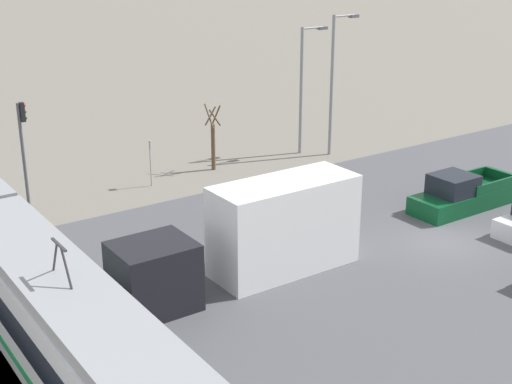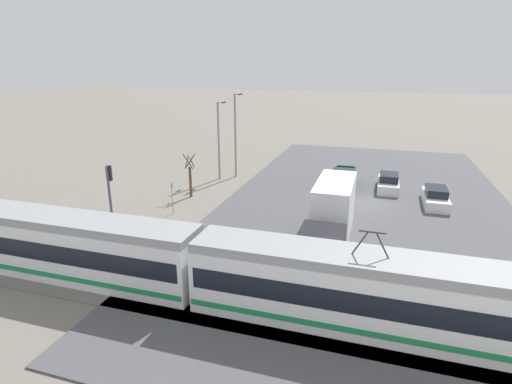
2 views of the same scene
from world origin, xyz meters
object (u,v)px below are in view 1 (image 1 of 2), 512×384
at_px(box_truck, 255,237).
at_px(traffic_light_pole, 23,141).
at_px(street_lamp_near_crossing, 334,76).
at_px(street_lamp_mid_block, 304,81).
at_px(no_parking_sign, 150,159).
at_px(pickup_truck, 461,195).
at_px(street_tree, 213,140).

distance_m(box_truck, traffic_light_pole, 14.10).
xyz_separation_m(street_lamp_near_crossing, street_lamp_mid_block, (1.31, 1.32, -0.39)).
relative_size(street_lamp_mid_block, no_parking_sign, 3.03).
xyz_separation_m(pickup_truck, street_lamp_near_crossing, (11.23, -1.12, 4.14)).
distance_m(street_tree, street_lamp_mid_block, 7.09).
bearing_deg(street_tree, no_parking_sign, 97.58).
relative_size(street_tree, street_lamp_mid_block, 0.50).
bearing_deg(box_truck, street_lamp_near_crossing, -50.10).
xyz_separation_m(box_truck, street_lamp_mid_block, (12.96, -12.62, 2.73)).
bearing_deg(street_lamp_near_crossing, street_lamp_mid_block, 45.16).
bearing_deg(pickup_truck, no_parking_sign, 42.39).
bearing_deg(street_tree, street_lamp_mid_block, -91.58).
relative_size(street_lamp_near_crossing, no_parking_sign, 3.32).
bearing_deg(street_lamp_mid_block, street_tree, 88.42).
bearing_deg(traffic_light_pole, box_truck, -159.95).
bearing_deg(street_lamp_mid_block, traffic_light_pole, 89.37).
height_order(pickup_truck, street_lamp_near_crossing, street_lamp_near_crossing).
bearing_deg(pickup_truck, street_lamp_mid_block, 0.91).
relative_size(pickup_truck, street_lamp_near_crossing, 0.68).
xyz_separation_m(pickup_truck, no_parking_sign, (12.14, 11.08, 0.76)).
xyz_separation_m(box_truck, street_tree, (13.14, -6.10, -0.04)).
xyz_separation_m(box_truck, pickup_truck, (0.42, -12.82, -1.02)).
relative_size(box_truck, no_parking_sign, 3.99).
relative_size(street_lamp_near_crossing, street_lamp_mid_block, 1.10).
distance_m(pickup_truck, street_lamp_mid_block, 13.09).
xyz_separation_m(street_tree, street_lamp_mid_block, (-0.18, -6.52, 2.78)).
bearing_deg(street_lamp_near_crossing, street_tree, 79.23).
bearing_deg(street_lamp_near_crossing, no_parking_sign, 85.74).
xyz_separation_m(street_lamp_near_crossing, no_parking_sign, (0.91, 12.20, -3.38)).
bearing_deg(street_tree, pickup_truck, -152.16).
xyz_separation_m(traffic_light_pole, no_parking_sign, (-0.59, -6.54, -1.92)).
xyz_separation_m(box_truck, traffic_light_pole, (13.15, 4.80, 1.66)).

